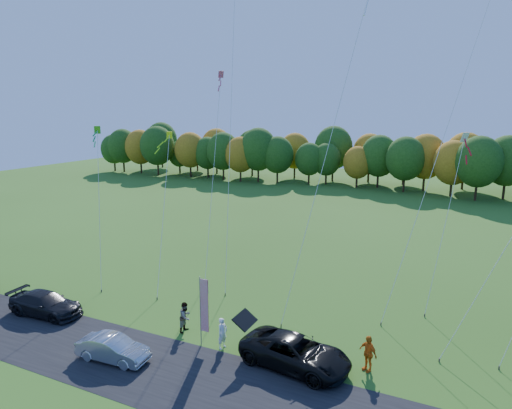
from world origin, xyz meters
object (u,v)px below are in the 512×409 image
at_px(person_east, 368,353).
at_px(feather_flag, 203,305).
at_px(silver_sedan, 113,349).
at_px(black_suv, 295,352).

xyz_separation_m(person_east, feather_flag, (-8.95, -1.58, 1.58)).
relative_size(silver_sedan, feather_flag, 0.97).
bearing_deg(feather_flag, black_suv, 2.94).
height_order(black_suv, person_east, person_east).
bearing_deg(feather_flag, person_east, 9.99).
distance_m(black_suv, feather_flag, 5.72).
distance_m(black_suv, person_east, 3.74).
bearing_deg(person_east, silver_sedan, -127.27).
height_order(silver_sedan, person_east, person_east).
bearing_deg(black_suv, silver_sedan, 119.62).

